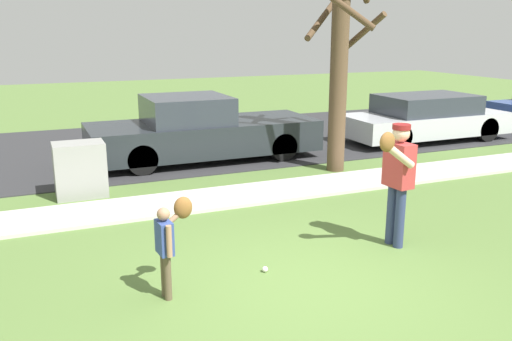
# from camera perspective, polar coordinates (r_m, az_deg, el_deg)

# --- Properties ---
(ground_plane) EXTENTS (48.00, 48.00, 0.00)m
(ground_plane) POSITION_cam_1_polar(r_m,az_deg,el_deg) (9.65, -4.53, -3.31)
(ground_plane) COLOR #567538
(sidewalk_strip) EXTENTS (36.00, 1.20, 0.06)m
(sidewalk_strip) POSITION_cam_1_polar(r_m,az_deg,el_deg) (9.73, -4.72, -2.97)
(sidewalk_strip) COLOR beige
(sidewalk_strip) RESTS_ON ground
(road_surface) EXTENTS (36.00, 6.80, 0.02)m
(road_surface) POSITION_cam_1_polar(r_m,az_deg,el_deg) (14.42, -10.98, 2.53)
(road_surface) COLOR #2D2D30
(road_surface) RESTS_ON ground
(person_adult) EXTENTS (0.68, 0.68, 1.72)m
(person_adult) POSITION_cam_1_polar(r_m,az_deg,el_deg) (7.64, 14.52, -0.13)
(person_adult) COLOR navy
(person_adult) RESTS_ON ground
(person_child) EXTENTS (0.47, 0.45, 1.11)m
(person_child) POSITION_cam_1_polar(r_m,az_deg,el_deg) (6.20, -9.03, -6.81)
(person_child) COLOR brown
(person_child) RESTS_ON ground
(baseball) EXTENTS (0.07, 0.07, 0.07)m
(baseball) POSITION_cam_1_polar(r_m,az_deg,el_deg) (6.95, 0.94, -10.27)
(baseball) COLOR white
(baseball) RESTS_ON ground
(utility_cabinet) EXTENTS (0.89, 0.63, 0.99)m
(utility_cabinet) POSITION_cam_1_polar(r_m,az_deg,el_deg) (10.33, -17.90, 0.09)
(utility_cabinet) COLOR gray
(utility_cabinet) RESTS_ON ground
(street_tree_near) EXTENTS (1.84, 1.88, 4.29)m
(street_tree_near) POSITION_cam_1_polar(r_m,az_deg,el_deg) (11.54, 8.71, 11.19)
(street_tree_near) COLOR brown
(street_tree_near) RESTS_ON ground
(parked_pickup_dark) EXTENTS (5.20, 1.95, 1.48)m
(parked_pickup_dark) POSITION_cam_1_polar(r_m,az_deg,el_deg) (12.62, -5.84, 4.09)
(parked_pickup_dark) COLOR #23282D
(parked_pickup_dark) RESTS_ON road_surface
(parked_sedan_silver) EXTENTS (4.60, 1.80, 1.23)m
(parked_sedan_silver) POSITION_cam_1_polar(r_m,az_deg,el_deg) (15.49, 17.27, 5.27)
(parked_sedan_silver) COLOR silver
(parked_sedan_silver) RESTS_ON road_surface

